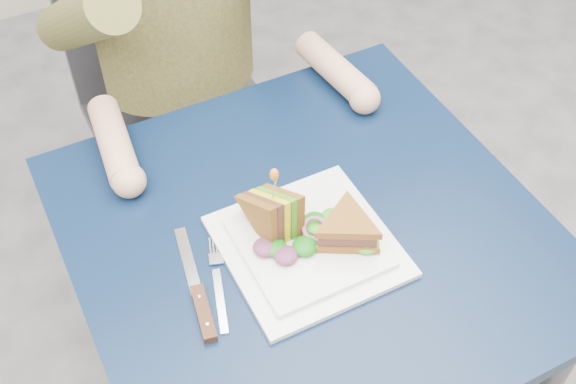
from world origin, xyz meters
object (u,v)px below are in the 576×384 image
table (309,259)px  plate (308,245)px  chair (170,78)px  sandwich_flat (347,229)px  sandwich_upright (275,215)px  fork (219,285)px  knife (201,303)px

table → plate: bearing=-123.1°
chair → sandwich_flat: size_ratio=5.78×
plate → sandwich_flat: sandwich_flat is taller
chair → sandwich_upright: 0.73m
fork → knife: knife is taller
fork → knife: bearing=-153.7°
table → chair: size_ratio=0.81×
plate → sandwich_flat: (0.05, -0.03, 0.04)m
sandwich_flat → sandwich_upright: 0.11m
sandwich_flat → knife: sandwich_flat is taller
chair → plate: (-0.02, -0.73, 0.20)m
sandwich_flat → knife: (-0.25, 0.00, -0.04)m
chair → fork: size_ratio=5.33×
table → sandwich_upright: size_ratio=5.60×
plate → fork: (-0.16, -0.00, -0.01)m
fork → plate: bearing=0.9°
knife → sandwich_flat: bearing=-1.0°
sandwich_flat → sandwich_upright: bearing=142.2°
sandwich_flat → sandwich_upright: size_ratio=1.20×
chair → knife: chair is taller
table → fork: (-0.18, -0.03, 0.08)m
plate → fork: size_ratio=1.49×
sandwich_upright → fork: sandwich_upright is taller
sandwich_flat → chair: bearing=92.6°
plate → table: bearing=56.9°
chair → sandwich_upright: size_ratio=6.94×
sandwich_flat → knife: size_ratio=0.73×
sandwich_upright → knife: 0.18m
plate → knife: (-0.19, -0.02, -0.00)m
table → sandwich_upright: (-0.06, 0.01, 0.13)m
table → chair: bearing=90.0°
fork → knife: (-0.04, -0.02, 0.00)m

